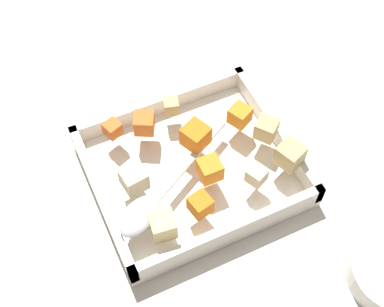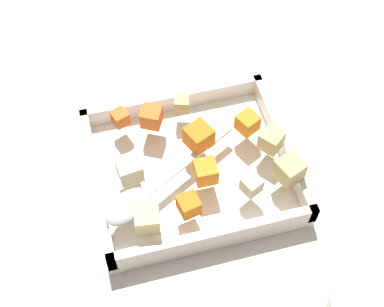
% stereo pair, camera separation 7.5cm
% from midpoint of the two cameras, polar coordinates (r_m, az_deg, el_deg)
% --- Properties ---
extents(ground_plane, '(4.00, 4.00, 0.00)m').
position_cam_midpoint_polar(ground_plane, '(0.79, -1.24, -2.87)').
color(ground_plane, beige).
extents(baking_dish, '(0.29, 0.25, 0.05)m').
position_cam_midpoint_polar(baking_dish, '(0.79, -2.73, -1.91)').
color(baking_dish, white).
rests_on(baking_dish, ground_plane).
extents(carrot_chunk_near_spoon, '(0.03, 0.03, 0.02)m').
position_cam_midpoint_polar(carrot_chunk_near_spoon, '(0.79, -11.23, 2.42)').
color(carrot_chunk_near_spoon, orange).
rests_on(carrot_chunk_near_spoon, baking_dish).
extents(carrot_chunk_near_left, '(0.04, 0.04, 0.03)m').
position_cam_midpoint_polar(carrot_chunk_near_left, '(0.78, 2.43, 3.92)').
color(carrot_chunk_near_left, orange).
rests_on(carrot_chunk_near_left, baking_dish).
extents(carrot_chunk_heap_top, '(0.04, 0.04, 0.03)m').
position_cam_midpoint_polar(carrot_chunk_heap_top, '(0.78, -7.89, 3.04)').
color(carrot_chunk_heap_top, orange).
rests_on(carrot_chunk_heap_top, baking_dish).
extents(carrot_chunk_corner_sw, '(0.03, 0.03, 0.03)m').
position_cam_midpoint_polar(carrot_chunk_corner_sw, '(0.73, -1.01, -1.93)').
color(carrot_chunk_corner_sw, orange).
rests_on(carrot_chunk_corner_sw, baking_dish).
extents(carrot_chunk_mid_left, '(0.04, 0.04, 0.03)m').
position_cam_midpoint_polar(carrot_chunk_mid_left, '(0.76, -2.69, 1.58)').
color(carrot_chunk_mid_left, orange).
rests_on(carrot_chunk_mid_left, baking_dish).
extents(carrot_chunk_far_right, '(0.03, 0.03, 0.03)m').
position_cam_midpoint_polar(carrot_chunk_far_right, '(0.70, -2.16, -5.75)').
color(carrot_chunk_far_right, orange).
rests_on(carrot_chunk_far_right, baking_dish).
extents(potato_chunk_corner_nw, '(0.04, 0.04, 0.03)m').
position_cam_midpoint_polar(potato_chunk_corner_nw, '(0.77, 5.23, 2.47)').
color(potato_chunk_corner_nw, tan).
rests_on(potato_chunk_corner_nw, baking_dish).
extents(potato_chunk_corner_ne, '(0.04, 0.04, 0.03)m').
position_cam_midpoint_polar(potato_chunk_corner_ne, '(0.69, -6.30, -7.91)').
color(potato_chunk_corner_ne, '#E0CC89').
rests_on(potato_chunk_corner_ne, baking_dish).
extents(potato_chunk_front_center, '(0.03, 0.03, 0.02)m').
position_cam_midpoint_polar(potato_chunk_front_center, '(0.80, -4.95, 4.93)').
color(potato_chunk_front_center, tan).
rests_on(potato_chunk_front_center, baking_dish).
extents(potato_chunk_heap_side, '(0.04, 0.04, 0.03)m').
position_cam_midpoint_polar(potato_chunk_heap_side, '(0.73, -9.19, -2.93)').
color(potato_chunk_heap_side, beige).
rests_on(potato_chunk_heap_side, baking_dish).
extents(potato_chunk_far_left, '(0.03, 0.03, 0.02)m').
position_cam_midpoint_polar(potato_chunk_far_left, '(0.73, 4.05, -2.56)').
color(potato_chunk_far_left, beige).
rests_on(potato_chunk_far_left, baking_dish).
extents(potato_chunk_mid_right, '(0.04, 0.04, 0.03)m').
position_cam_midpoint_polar(potato_chunk_mid_right, '(0.75, 7.67, -0.36)').
color(potato_chunk_mid_right, tan).
rests_on(potato_chunk_mid_right, baking_dish).
extents(serving_spoon, '(0.22, 0.14, 0.02)m').
position_cam_midpoint_polar(serving_spoon, '(0.71, -7.96, -6.14)').
color(serving_spoon, silver).
rests_on(serving_spoon, baking_dish).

